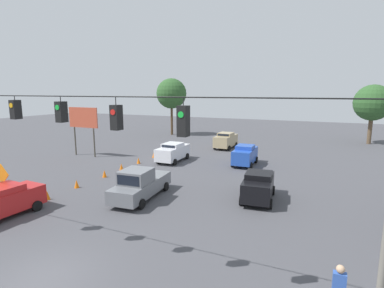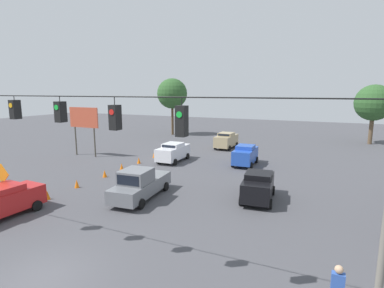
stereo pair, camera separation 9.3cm
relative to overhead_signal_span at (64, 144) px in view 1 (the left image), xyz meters
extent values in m
plane|color=#47474C|center=(0.03, 1.49, -5.05)|extent=(140.00, 140.00, 0.00)
cylinder|color=black|center=(0.03, 0.00, 1.91)|extent=(22.38, 0.04, 0.04)
cube|color=black|center=(-5.30, 0.00, 1.15)|extent=(0.32, 0.36, 1.00)
cylinder|color=black|center=(-5.30, 0.00, 1.78)|extent=(0.03, 0.03, 0.26)
cylinder|color=green|center=(-5.30, 0.19, 1.37)|extent=(0.20, 0.02, 0.20)
cube|color=black|center=(-2.63, 0.00, 1.17)|extent=(0.32, 0.36, 0.90)
cylinder|color=black|center=(-2.63, 0.00, 1.77)|extent=(0.03, 0.03, 0.29)
cylinder|color=red|center=(-2.63, 0.19, 1.38)|extent=(0.20, 0.02, 0.20)
cube|color=black|center=(0.03, 0.00, 1.30)|extent=(0.32, 0.36, 0.82)
cylinder|color=black|center=(0.03, 0.00, 1.81)|extent=(0.03, 0.03, 0.20)
cylinder|color=green|center=(0.03, 0.19, 1.48)|extent=(0.20, 0.02, 0.20)
cube|color=black|center=(2.70, 0.00, 1.33)|extent=(0.32, 0.36, 0.82)
cylinder|color=black|center=(2.70, 0.00, 1.83)|extent=(0.03, 0.03, 0.18)
cylinder|color=orange|center=(2.70, 0.19, 1.51)|extent=(0.20, 0.02, 0.20)
cube|color=black|center=(-5.73, -10.51, -4.13)|extent=(2.19, 4.22, 1.21)
cube|color=black|center=(-5.73, -10.51, -3.34)|extent=(1.82, 1.94, 0.36)
cube|color=black|center=(-5.64, -11.41, -3.34)|extent=(1.43, 0.16, 0.25)
cylinder|color=black|center=(-6.49, -11.92, -4.73)|extent=(0.28, 0.66, 0.64)
cylinder|color=black|center=(-4.70, -11.74, -4.73)|extent=(0.28, 0.66, 0.64)
cylinder|color=black|center=(-6.75, -9.29, -4.73)|extent=(0.28, 0.66, 0.64)
cylinder|color=black|center=(-4.97, -9.11, -4.73)|extent=(0.28, 0.66, 0.64)
cube|color=silver|center=(4.68, -18.14, -4.12)|extent=(1.93, 4.58, 1.22)
cube|color=silver|center=(4.68, -18.14, -3.33)|extent=(1.75, 2.02, 0.36)
cube|color=black|center=(4.66, -17.12, -3.33)|extent=(1.50, 0.04, 0.25)
cylinder|color=black|center=(5.59, -16.64, -4.73)|extent=(0.23, 0.64, 0.64)
cylinder|color=black|center=(3.72, -16.67, -4.73)|extent=(0.23, 0.64, 0.64)
cylinder|color=black|center=(5.63, -19.60, -4.73)|extent=(0.23, 0.64, 0.64)
cylinder|color=black|center=(3.76, -19.63, -4.73)|extent=(0.23, 0.64, 0.64)
cube|color=tan|center=(1.90, -27.26, -4.07)|extent=(2.01, 4.28, 1.32)
cube|color=tan|center=(1.90, -27.26, -3.23)|extent=(1.77, 1.92, 0.36)
cube|color=black|center=(1.94, -26.33, -3.23)|extent=(1.48, 0.08, 0.25)
cylinder|color=black|center=(2.88, -25.93, -4.73)|extent=(0.24, 0.65, 0.64)
cylinder|color=black|center=(1.03, -25.86, -4.73)|extent=(0.24, 0.65, 0.64)
cylinder|color=black|center=(2.77, -28.66, -4.73)|extent=(0.24, 0.65, 0.64)
cylinder|color=black|center=(0.92, -28.59, -4.73)|extent=(0.24, 0.65, 0.64)
cube|color=red|center=(7.09, -1.83, -4.15)|extent=(2.06, 4.31, 1.16)
cube|color=red|center=(7.09, -1.83, -3.40)|extent=(1.79, 1.94, 0.36)
cylinder|color=black|center=(7.94, -3.24, -4.73)|extent=(0.25, 0.65, 0.64)
cylinder|color=black|center=(6.10, -3.15, -4.73)|extent=(0.25, 0.65, 0.64)
cube|color=#234CB2|center=(-2.52, -19.61, -4.08)|extent=(1.85, 4.07, 1.29)
cube|color=#234CB2|center=(-2.52, -19.61, -3.26)|extent=(1.65, 1.81, 0.36)
cube|color=black|center=(-2.50, -20.50, -3.26)|extent=(1.40, 0.05, 0.25)
cylinder|color=black|center=(-3.37, -20.94, -4.73)|extent=(0.23, 0.64, 0.64)
cylinder|color=black|center=(-1.62, -20.90, -4.73)|extent=(0.23, 0.64, 0.64)
cylinder|color=black|center=(-3.43, -18.32, -4.73)|extent=(0.23, 0.64, 0.64)
cylinder|color=black|center=(-1.68, -18.28, -4.73)|extent=(0.23, 0.64, 0.64)
cube|color=slate|center=(1.61, -7.73, -4.28)|extent=(2.41, 5.71, 0.90)
cube|color=slate|center=(1.56, -7.07, -3.38)|extent=(1.96, 2.15, 0.90)
cube|color=black|center=(1.47, -6.06, -3.38)|extent=(1.56, 0.15, 0.63)
cylinder|color=black|center=(2.43, -5.85, -4.73)|extent=(0.27, 0.66, 0.64)
cylinder|color=black|center=(0.49, -6.01, -4.73)|extent=(0.27, 0.66, 0.64)
cylinder|color=black|center=(2.74, -9.45, -4.73)|extent=(0.27, 0.66, 0.64)
cylinder|color=black|center=(0.79, -9.61, -4.73)|extent=(0.27, 0.66, 0.64)
cone|color=orange|center=(7.15, -4.79, -4.74)|extent=(0.36, 0.36, 0.62)
cone|color=orange|center=(7.23, -7.48, -4.74)|extent=(0.36, 0.36, 0.62)
cone|color=orange|center=(7.22, -10.57, -4.74)|extent=(0.36, 0.36, 0.62)
cone|color=orange|center=(7.38, -13.08, -4.74)|extent=(0.36, 0.36, 0.62)
cone|color=orange|center=(7.38, -15.86, -4.74)|extent=(0.36, 0.36, 0.62)
cone|color=orange|center=(7.37, -18.78, -4.74)|extent=(0.36, 0.36, 0.62)
cylinder|color=#4C473D|center=(13.51, -16.44, -3.45)|extent=(0.16, 0.16, 3.21)
cylinder|color=#4C473D|center=(16.26, -16.44, -3.45)|extent=(0.16, 0.16, 3.21)
cube|color=#BF4C33|center=(14.88, -16.44, -0.74)|extent=(3.92, 0.12, 2.21)
cylinder|color=slate|center=(8.24, -2.62, -4.15)|extent=(0.06, 0.06, 1.80)
cube|color=orange|center=(8.24, -2.62, -2.85)|extent=(1.27, 0.04, 1.27)
cube|color=#3359B2|center=(-10.25, -1.04, -3.87)|extent=(0.40, 0.24, 0.67)
sphere|color=tan|center=(-10.25, -1.04, -3.40)|extent=(0.26, 0.26, 0.26)
cylinder|color=brown|center=(-15.14, -38.40, -2.90)|extent=(0.53, 0.53, 4.31)
sphere|color=#2D5628|center=(-15.14, -38.40, 0.59)|extent=(4.86, 4.86, 4.86)
cylinder|color=#4C3823|center=(13.86, -35.26, -2.33)|extent=(0.38, 0.38, 5.44)
sphere|color=#2D5628|center=(13.86, -35.26, 1.74)|extent=(4.92, 4.92, 4.92)
camera|label=1|loc=(-9.49, 8.68, 2.10)|focal=28.00mm
camera|label=2|loc=(-9.57, 8.64, 2.10)|focal=28.00mm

